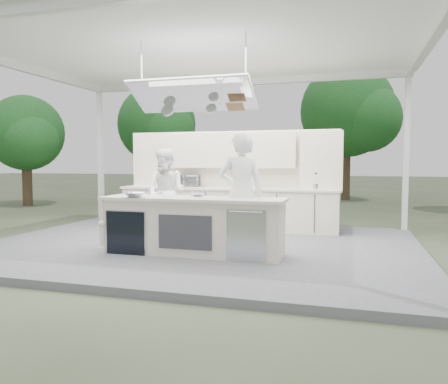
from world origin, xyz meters
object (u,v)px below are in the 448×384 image
(back_counter, at_px, (227,208))
(sous_chef, at_px, (166,192))
(head_chef, at_px, (241,194))
(demo_island, at_px, (191,226))

(back_counter, distance_m, sous_chef, 1.63)
(head_chef, distance_m, sous_chef, 2.37)
(demo_island, relative_size, sous_chef, 1.71)
(back_counter, xyz_separation_m, head_chef, (0.99, -2.60, 0.53))
(sous_chef, bearing_deg, head_chef, -26.15)
(head_chef, bearing_deg, sous_chef, -47.84)
(demo_island, bearing_deg, head_chef, 14.68)
(demo_island, relative_size, head_chef, 1.53)
(demo_island, xyz_separation_m, head_chef, (0.81, 0.21, 0.54))
(head_chef, bearing_deg, back_counter, -82.32)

